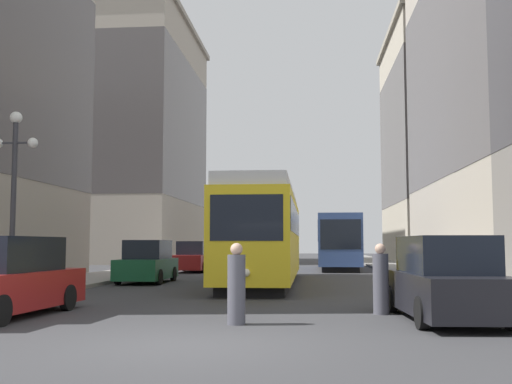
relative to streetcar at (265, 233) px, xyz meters
name	(u,v)px	position (x,y,z in m)	size (l,w,h in m)	color
ground_plane	(187,345)	(-0.13, -15.46, -2.10)	(200.00, 200.00, 0.00)	#38383A
sidewalk_left	(190,263)	(-8.05, 24.54, -2.03)	(3.37, 120.00, 0.15)	gray
sidewalk_right	(384,264)	(7.78, 24.54, -2.03)	(3.37, 120.00, 0.15)	gray
streetcar	(265,233)	(0.00, 0.00, 0.00)	(2.65, 14.79, 3.89)	black
transit_bus	(338,240)	(3.73, 15.27, -0.15)	(2.79, 11.57, 3.45)	black
parked_car_left_near	(193,258)	(-5.07, 10.58, -1.26)	(1.93, 4.51, 1.82)	black
parked_car_left_mid	(4,279)	(-5.07, -12.05, -1.26)	(2.10, 4.96, 1.82)	black
parked_car_right_far	(445,281)	(4.80, -11.81, -1.26)	(2.09, 4.96, 1.82)	black
parked_car_left_far	(147,263)	(-5.07, 0.26, -1.26)	(1.90, 4.23, 1.82)	black
pedestrian_crossing_near	(381,281)	(3.55, -10.76, -1.33)	(0.37, 0.37, 1.66)	#4C4C56
pedestrian_crossing_far	(236,286)	(0.37, -12.89, -1.32)	(0.37, 0.37, 1.67)	#4C4C56
lamp_post_left_near	(14,173)	(-6.97, -7.99, 1.67)	(1.41, 0.36, 5.51)	#333338
building_left_corner	(108,139)	(-17.74, 31.76, 9.82)	(16.60, 20.79, 23.17)	#A89E8E
building_right_midblock	(470,142)	(16.50, 31.04, 8.87)	(14.67, 17.21, 21.33)	#B2A893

